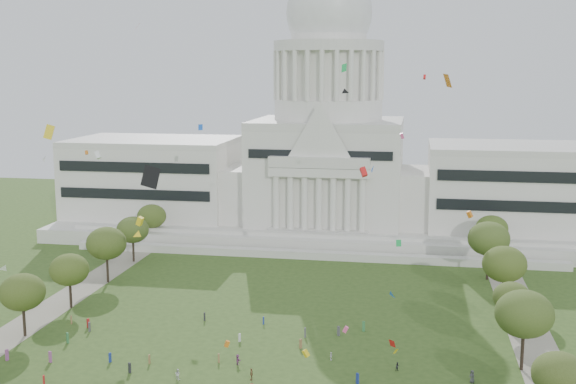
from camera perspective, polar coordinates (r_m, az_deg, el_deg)
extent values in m
cube|color=beige|center=(222.04, 3.14, -2.61)|extent=(160.00, 60.00, 4.00)
cube|color=beige|center=(190.43, 1.94, -4.99)|extent=(130.00, 3.00, 2.00)
cube|color=beige|center=(197.75, 2.27, -3.99)|extent=(140.00, 3.00, 5.00)
cube|color=silver|center=(231.64, -10.50, 1.02)|extent=(50.00, 34.00, 22.00)
cube|color=silver|center=(219.14, 17.57, 0.24)|extent=(50.00, 34.00, 22.00)
cube|color=silver|center=(222.01, -3.86, 0.01)|extent=(12.00, 26.00, 16.00)
cube|color=silver|center=(215.68, 10.21, -0.41)|extent=(12.00, 26.00, 16.00)
cube|color=silver|center=(218.22, 3.15, 1.44)|extent=(44.00, 38.00, 28.00)
cube|color=silver|center=(198.12, 2.46, 1.54)|extent=(28.00, 3.00, 2.40)
cube|color=black|center=(215.51, -12.10, 0.87)|extent=(46.00, 0.40, 11.00)
cube|color=black|center=(202.01, 18.22, 0.02)|extent=(46.00, 0.40, 11.00)
cylinder|color=silver|center=(216.30, 3.19, 6.53)|extent=(32.00, 32.00, 6.00)
cylinder|color=silver|center=(215.99, 3.22, 9.18)|extent=(28.00, 28.00, 14.00)
cylinder|color=beige|center=(216.09, 3.24, 11.44)|extent=(32.40, 32.40, 3.00)
cylinder|color=silver|center=(216.33, 3.26, 12.89)|extent=(22.00, 22.00, 8.00)
ellipsoid|color=silver|center=(216.60, 3.27, 13.95)|extent=(25.00, 25.00, 26.20)
cube|color=gray|center=(157.65, -18.68, -9.02)|extent=(8.00, 160.00, 0.04)
cube|color=gray|center=(141.18, 18.82, -11.24)|extent=(8.00, 160.00, 0.04)
ellipsoid|color=#38471A|center=(109.02, 20.65, -13.34)|extent=(7.58, 7.58, 6.20)
cylinder|color=black|center=(144.97, -20.12, -9.62)|extent=(0.56, 0.56, 5.47)
ellipsoid|color=#384B16|center=(143.22, -20.25, -7.43)|extent=(8.42, 8.42, 6.89)
cylinder|color=black|center=(127.91, 18.02, -11.93)|extent=(0.56, 0.56, 6.20)
ellipsoid|color=#384F1C|center=(125.70, 18.18, -9.14)|extent=(9.55, 9.55, 7.82)
cylinder|color=black|center=(158.36, -16.80, -7.84)|extent=(0.56, 0.56, 5.27)
ellipsoid|color=#3B5117|center=(156.81, -16.90, -5.89)|extent=(8.12, 8.12, 6.65)
cylinder|color=black|center=(144.08, 17.16, -9.77)|extent=(0.56, 0.56, 4.56)
ellipsoid|color=#3A4C1C|center=(142.58, 17.26, -7.94)|extent=(7.01, 7.01, 5.74)
cylinder|color=black|center=(174.24, -14.07, -5.99)|extent=(0.56, 0.56, 6.03)
ellipsoid|color=#364918|center=(172.66, -14.16, -3.94)|extent=(9.29, 9.29, 7.60)
cylinder|color=black|center=(158.57, 16.62, -7.68)|extent=(0.56, 0.56, 5.97)
ellipsoid|color=#3C5019|center=(156.85, 16.73, -5.47)|extent=(9.19, 9.19, 7.52)
cylinder|color=black|center=(191.25, -12.12, -4.61)|extent=(0.56, 0.56, 5.41)
ellipsoid|color=#354A1B|center=(189.94, -12.18, -2.94)|extent=(8.33, 8.33, 6.81)
cylinder|color=black|center=(177.63, 15.49, -5.69)|extent=(0.56, 0.56, 6.37)
ellipsoid|color=#3B511E|center=(176.00, 15.59, -3.57)|extent=(9.82, 9.82, 8.03)
cylinder|color=black|center=(208.24, -10.67, -3.41)|extent=(0.56, 0.56, 5.32)
ellipsoid|color=#364B16|center=(207.05, -10.72, -1.89)|extent=(8.19, 8.19, 6.70)
cylinder|color=black|center=(195.27, 15.72, -4.46)|extent=(0.56, 0.56, 5.47)
ellipsoid|color=#334E16|center=(193.98, 15.80, -2.80)|extent=(8.42, 8.42, 6.89)
imported|color=#4C4C51|center=(121.72, 14.34, -13.94)|extent=(1.18, 1.16, 2.06)
imported|color=#26262B|center=(123.73, 8.65, -13.48)|extent=(0.85, 0.81, 1.51)
imported|color=olive|center=(119.21, -2.91, -14.17)|extent=(0.76, 1.23, 1.99)
imported|color=#994C8C|center=(124.94, -3.99, -13.07)|extent=(1.54, 1.79, 1.85)
imported|color=silver|center=(120.52, -8.71, -14.05)|extent=(1.01, 0.80, 1.82)
imported|color=silver|center=(126.78, 3.41, -12.81)|extent=(0.60, 0.91, 1.44)
cube|color=#994C8C|center=(135.16, -21.33, -11.91)|extent=(0.49, 0.60, 1.95)
cube|color=#33723F|center=(140.04, 6.00, -10.51)|extent=(0.55, 0.37, 1.95)
cube|color=navy|center=(129.26, -13.88, -12.58)|extent=(0.36, 0.49, 1.67)
cube|color=#B21E1E|center=(146.33, -15.51, -9.95)|extent=(0.49, 0.56, 1.80)
cube|color=#B21E1E|center=(123.70, -18.73, -13.89)|extent=(0.39, 0.48, 1.56)
cube|color=#26262B|center=(145.79, -6.61, -9.75)|extent=(0.32, 0.47, 1.68)
cube|color=olive|center=(149.40, -16.75, -9.64)|extent=(0.45, 0.50, 1.61)
cube|color=#4C4C51|center=(137.41, 4.02, -10.91)|extent=(0.58, 0.53, 1.86)
cube|color=#4C4C51|center=(136.36, 1.36, -11.05)|extent=(0.37, 0.53, 1.85)
cube|color=navy|center=(118.40, 5.51, -14.45)|extent=(0.53, 0.53, 1.74)
cube|color=silver|center=(134.67, -3.84, -11.41)|extent=(0.41, 0.48, 1.54)
cube|color=#26262B|center=(124.35, -12.40, -13.42)|extent=(0.54, 0.50, 1.75)
cube|color=olive|center=(127.31, -10.90, -12.84)|extent=(0.31, 0.45, 1.58)
cube|color=olive|center=(131.40, 1.01, -11.89)|extent=(0.50, 0.54, 1.74)
cube|color=navy|center=(143.04, -1.95, -10.12)|extent=(0.27, 0.41, 1.50)
cube|color=olive|center=(126.13, -5.50, -12.94)|extent=(0.39, 0.47, 1.54)
cube|color=#994C8C|center=(131.90, -18.28, -12.27)|extent=(0.61, 0.52, 1.95)
cube|color=#33723F|center=(139.60, -17.03, -10.96)|extent=(0.59, 0.60, 1.95)
cube|color=#4C4C51|center=(144.18, -15.41, -10.24)|extent=(0.38, 0.53, 1.86)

